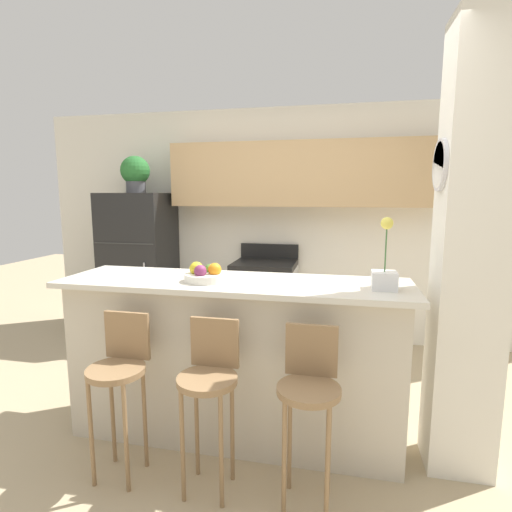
% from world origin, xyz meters
% --- Properties ---
extents(ground_plane, '(14.00, 14.00, 0.00)m').
position_xyz_m(ground_plane, '(0.00, 0.00, 0.00)').
color(ground_plane, tan).
extents(wall_back, '(5.60, 0.38, 2.55)m').
position_xyz_m(wall_back, '(0.10, 1.94, 1.50)').
color(wall_back, silver).
rests_on(wall_back, ground_plane).
extents(pillar_right, '(0.38, 0.32, 2.55)m').
position_xyz_m(pillar_right, '(1.38, -0.01, 1.28)').
color(pillar_right, silver).
rests_on(pillar_right, ground_plane).
extents(counter_bar, '(2.25, 0.64, 1.07)m').
position_xyz_m(counter_bar, '(0.00, 0.00, 0.54)').
color(counter_bar, beige).
rests_on(counter_bar, ground_plane).
extents(refrigerator, '(0.71, 0.64, 1.63)m').
position_xyz_m(refrigerator, '(-1.56, 1.65, 0.82)').
color(refrigerator, black).
rests_on(refrigerator, ground_plane).
extents(stove_range, '(0.65, 0.61, 1.07)m').
position_xyz_m(stove_range, '(-0.12, 1.67, 0.46)').
color(stove_range, silver).
rests_on(stove_range, ground_plane).
extents(bar_stool_left, '(0.32, 0.32, 0.94)m').
position_xyz_m(bar_stool_left, '(-0.54, -0.50, 0.62)').
color(bar_stool_left, olive).
rests_on(bar_stool_left, ground_plane).
extents(bar_stool_mid, '(0.32, 0.32, 0.94)m').
position_xyz_m(bar_stool_mid, '(0.00, -0.50, 0.62)').
color(bar_stool_mid, olive).
rests_on(bar_stool_mid, ground_plane).
extents(bar_stool_right, '(0.32, 0.32, 0.94)m').
position_xyz_m(bar_stool_right, '(0.54, -0.50, 0.62)').
color(bar_stool_right, olive).
rests_on(bar_stool_right, ground_plane).
extents(potted_plant_on_fridge, '(0.31, 0.31, 0.40)m').
position_xyz_m(potted_plant_on_fridge, '(-1.56, 1.65, 1.85)').
color(potted_plant_on_fridge, '#4C4C51').
rests_on(potted_plant_on_fridge, refrigerator).
extents(orchid_vase, '(0.14, 0.14, 0.42)m').
position_xyz_m(orchid_vase, '(0.92, -0.05, 1.17)').
color(orchid_vase, white).
rests_on(orchid_vase, counter_bar).
extents(fruit_bowl, '(0.27, 0.27, 0.12)m').
position_xyz_m(fruit_bowl, '(-0.17, -0.06, 1.12)').
color(fruit_bowl, silver).
rests_on(fruit_bowl, counter_bar).
extents(trash_bin, '(0.28, 0.28, 0.38)m').
position_xyz_m(trash_bin, '(-0.98, 1.44, 0.19)').
color(trash_bin, '#59595B').
rests_on(trash_bin, ground_plane).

